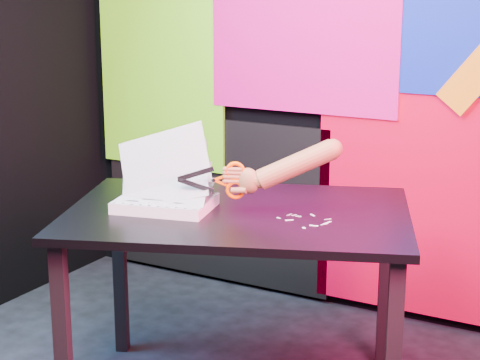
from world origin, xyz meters
The scene contains 7 objects.
room centered at (0.00, 0.00, 1.35)m, with size 3.01×3.01×2.71m.
backdrop centered at (0.06, 1.46, 0.96)m, with size 2.88×0.05×2.08m.
work_table centered at (-0.03, 0.45, 0.66)m, with size 1.44×1.21×0.75m.
printout_stack centered at (-0.27, 0.34, 0.78)m, with size 0.42×0.32×0.33m.
scissors centered at (-0.03, 0.40, 0.87)m, with size 0.22×0.11×0.14m.
hand_forearm centered at (0.15, 0.48, 0.93)m, with size 0.38×0.20×0.20m.
paper_clippings centered at (0.24, 0.46, 0.75)m, with size 0.19×0.17×0.00m.
Camera 1 is at (1.32, -1.97, 1.56)m, focal length 60.00 mm.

